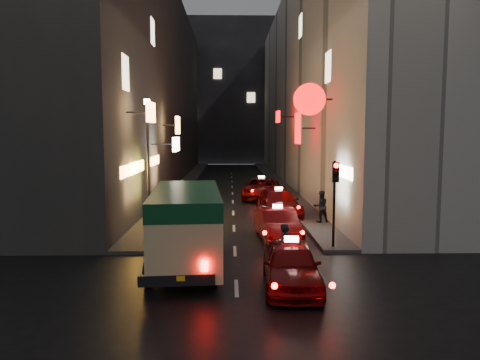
{
  "coord_description": "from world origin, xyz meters",
  "views": [
    {
      "loc": [
        -0.19,
        -9.94,
        4.76
      ],
      "look_at": [
        0.3,
        13.0,
        2.43
      ],
      "focal_mm": 35.0,
      "sensor_mm": 36.0,
      "label": 1
    }
  ],
  "objects": [
    {
      "name": "pedestrian_sidewalk",
      "position": [
        4.49,
        13.78,
        1.08
      ],
      "size": [
        0.78,
        0.59,
        1.86
      ],
      "primitive_type": "imported",
      "rotation": [
        0.0,
        0.0,
        3.37
      ],
      "color": "black",
      "rests_on": "sidewalk_right"
    },
    {
      "name": "building_far",
      "position": [
        0.0,
        66.0,
        11.0
      ],
      "size": [
        30.0,
        10.0,
        22.0
      ],
      "primitive_type": "cube",
      "color": "#37383D",
      "rests_on": "ground"
    },
    {
      "name": "taxi_second",
      "position": [
        1.9,
        10.39,
        0.84
      ],
      "size": [
        2.63,
        5.44,
        1.85
      ],
      "color": "#620709",
      "rests_on": "ground"
    },
    {
      "name": "ground",
      "position": [
        0.0,
        0.0,
        0.0
      ],
      "size": [
        120.0,
        120.0,
        0.0
      ],
      "primitive_type": "plane",
      "color": "black",
      "rests_on": "ground"
    },
    {
      "name": "taxi_third",
      "position": [
        2.6,
        16.48,
        0.87
      ],
      "size": [
        2.69,
        5.66,
        1.92
      ],
      "color": "#620709",
      "rests_on": "ground"
    },
    {
      "name": "taxi_near",
      "position": [
        1.68,
        4.02,
        0.84
      ],
      "size": [
        2.41,
        5.37,
        1.85
      ],
      "color": "#620709",
      "rests_on": "ground"
    },
    {
      "name": "lamp_post",
      "position": [
        -4.2,
        13.0,
        3.72
      ],
      "size": [
        0.28,
        0.28,
        6.22
      ],
      "color": "black",
      "rests_on": "sidewalk_left"
    },
    {
      "name": "building_right",
      "position": [
        8.0,
        34.0,
        9.0
      ],
      "size": [
        7.98,
        52.0,
        18.0
      ],
      "color": "#BCB6AC",
      "rests_on": "ground"
    },
    {
      "name": "minibus",
      "position": [
        -1.72,
        6.24,
        1.75
      ],
      "size": [
        2.69,
        6.59,
        2.78
      ],
      "color": "#D5C285",
      "rests_on": "ground"
    },
    {
      "name": "taxi_far",
      "position": [
        2.07,
        23.51,
        0.88
      ],
      "size": [
        3.0,
        5.77,
        1.92
      ],
      "color": "#620709",
      "rests_on": "ground"
    },
    {
      "name": "sidewalk_right",
      "position": [
        4.25,
        34.0,
        0.07
      ],
      "size": [
        1.5,
        52.0,
        0.15
      ],
      "primitive_type": "cube",
      "color": "#444240",
      "rests_on": "ground"
    },
    {
      "name": "pedestrian_crossing",
      "position": [
        1.74,
        5.87,
        0.93
      ],
      "size": [
        0.56,
        0.7,
        1.85
      ],
      "primitive_type": "imported",
      "rotation": [
        0.0,
        0.0,
        1.26
      ],
      "color": "black",
      "rests_on": "ground"
    },
    {
      "name": "building_left",
      "position": [
        -8.0,
        33.99,
        9.0
      ],
      "size": [
        7.6,
        52.0,
        18.0
      ],
      "color": "#34312F",
      "rests_on": "ground"
    },
    {
      "name": "traffic_light",
      "position": [
        4.0,
        8.47,
        2.69
      ],
      "size": [
        0.26,
        0.43,
        3.5
      ],
      "color": "black",
      "rests_on": "sidewalk_right"
    },
    {
      "name": "sidewalk_left",
      "position": [
        -4.25,
        34.0,
        0.07
      ],
      "size": [
        1.5,
        52.0,
        0.15
      ],
      "primitive_type": "cube",
      "color": "#444240",
      "rests_on": "ground"
    }
  ]
}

